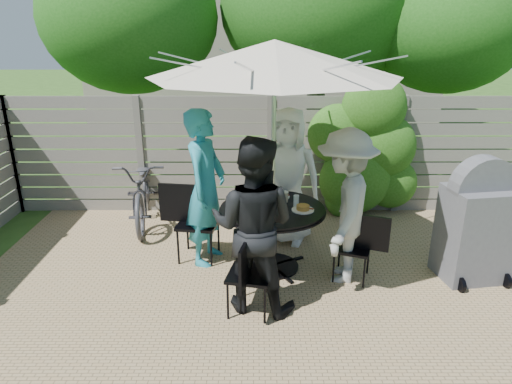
{
  "coord_description": "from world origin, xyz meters",
  "views": [
    {
      "loc": [
        -0.23,
        -3.83,
        2.78
      ],
      "look_at": [
        -0.22,
        1.33,
        0.93
      ],
      "focal_mm": 32.0,
      "sensor_mm": 36.0,
      "label": 1
    }
  ],
  "objects_px": {
    "chair_right": "(353,260)",
    "chair_front": "(250,290)",
    "person_back": "(287,177)",
    "chair_left": "(197,237)",
    "person_left": "(206,188)",
    "glass_back": "(269,194)",
    "person_front": "(253,226)",
    "patio_table": "(272,226)",
    "umbrella": "(274,59)",
    "glass_left": "(249,203)",
    "syrup_jug": "(269,199)",
    "plate_right": "(303,209)",
    "plate_back": "(279,195)",
    "coffee_cup": "(285,197)",
    "plate_front": "(265,217)",
    "bbq_grill": "(476,225)",
    "glass_right": "(296,201)",
    "bicycle": "(144,189)",
    "plate_left": "(243,203)",
    "person_right": "(345,207)",
    "chair_back": "(288,219)"
  },
  "relations": [
    {
      "from": "chair_left",
      "to": "glass_right",
      "type": "height_order",
      "value": "chair_left"
    },
    {
      "from": "glass_left",
      "to": "glass_right",
      "type": "relative_size",
      "value": 1.0
    },
    {
      "from": "patio_table",
      "to": "chair_right",
      "type": "bearing_deg",
      "value": -15.6
    },
    {
      "from": "chair_left",
      "to": "plate_right",
      "type": "height_order",
      "value": "chair_left"
    },
    {
      "from": "patio_table",
      "to": "glass_left",
      "type": "xyz_separation_m",
      "value": [
        -0.28,
        -0.03,
        0.31
      ]
    },
    {
      "from": "person_left",
      "to": "syrup_jug",
      "type": "xyz_separation_m",
      "value": [
        0.76,
        -0.16,
        -0.08
      ]
    },
    {
      "from": "person_right",
      "to": "bicycle",
      "type": "height_order",
      "value": "person_right"
    },
    {
      "from": "person_back",
      "to": "chair_left",
      "type": "bearing_deg",
      "value": -139.28
    },
    {
      "from": "chair_left",
      "to": "plate_right",
      "type": "distance_m",
      "value": 1.43
    },
    {
      "from": "chair_right",
      "to": "chair_front",
      "type": "bearing_deg",
      "value": 49.93
    },
    {
      "from": "chair_right",
      "to": "glass_back",
      "type": "bearing_deg",
      "value": -8.82
    },
    {
      "from": "plate_left",
      "to": "syrup_jug",
      "type": "xyz_separation_m",
      "value": [
        0.3,
        -0.03,
        0.06
      ]
    },
    {
      "from": "person_front",
      "to": "glass_left",
      "type": "bearing_deg",
      "value": -70.3
    },
    {
      "from": "glass_left",
      "to": "syrup_jug",
      "type": "xyz_separation_m",
      "value": [
        0.23,
        0.1,
        0.01
      ]
    },
    {
      "from": "plate_back",
      "to": "plate_right",
      "type": "xyz_separation_m",
      "value": [
        0.25,
        -0.44,
        0.0
      ]
    },
    {
      "from": "person_back",
      "to": "bbq_grill",
      "type": "xyz_separation_m",
      "value": [
        2.1,
        -1.01,
        -0.25
      ]
    },
    {
      "from": "chair_right",
      "to": "plate_left",
      "type": "height_order",
      "value": "plate_left"
    },
    {
      "from": "plate_front",
      "to": "bbq_grill",
      "type": "distance_m",
      "value": 2.42
    },
    {
      "from": "glass_left",
      "to": "bicycle",
      "type": "xyz_separation_m",
      "value": [
        -1.58,
        1.51,
        -0.36
      ]
    },
    {
      "from": "chair_right",
      "to": "plate_back",
      "type": "relative_size",
      "value": 3.19
    },
    {
      "from": "person_left",
      "to": "glass_back",
      "type": "distance_m",
      "value": 0.78
    },
    {
      "from": "glass_left",
      "to": "syrup_jug",
      "type": "height_order",
      "value": "syrup_jug"
    },
    {
      "from": "chair_back",
      "to": "person_back",
      "type": "bearing_deg",
      "value": 0.94
    },
    {
      "from": "person_right",
      "to": "syrup_jug",
      "type": "distance_m",
      "value": 0.89
    },
    {
      "from": "chair_back",
      "to": "chair_left",
      "type": "distance_m",
      "value": 1.37
    },
    {
      "from": "plate_right",
      "to": "bbq_grill",
      "type": "bearing_deg",
      "value": -3.33
    },
    {
      "from": "chair_left",
      "to": "plate_front",
      "type": "height_order",
      "value": "chair_left"
    },
    {
      "from": "patio_table",
      "to": "plate_right",
      "type": "bearing_deg",
      "value": -15.53
    },
    {
      "from": "plate_back",
      "to": "glass_left",
      "type": "xyz_separation_m",
      "value": [
        -0.37,
        -0.38,
        0.05
      ]
    },
    {
      "from": "syrup_jug",
      "to": "plate_back",
      "type": "bearing_deg",
      "value": 63.51
    },
    {
      "from": "patio_table",
      "to": "umbrella",
      "type": "bearing_deg",
      "value": 64.16
    },
    {
      "from": "chair_right",
      "to": "glass_back",
      "type": "relative_size",
      "value": 5.92
    },
    {
      "from": "person_right",
      "to": "person_left",
      "type": "bearing_deg",
      "value": -90.0
    },
    {
      "from": "plate_back",
      "to": "coffee_cup",
      "type": "distance_m",
      "value": 0.18
    },
    {
      "from": "plate_left",
      "to": "coffee_cup",
      "type": "distance_m",
      "value": 0.51
    },
    {
      "from": "patio_table",
      "to": "person_back",
      "type": "distance_m",
      "value": 0.9
    },
    {
      "from": "glass_right",
      "to": "glass_left",
      "type": "bearing_deg",
      "value": -173.53
    },
    {
      "from": "bbq_grill",
      "to": "patio_table",
      "type": "bearing_deg",
      "value": 165.89
    },
    {
      "from": "plate_front",
      "to": "coffee_cup",
      "type": "xyz_separation_m",
      "value": [
        0.25,
        0.53,
        0.04
      ]
    },
    {
      "from": "glass_back",
      "to": "plate_left",
      "type": "bearing_deg",
      "value": -150.03
    },
    {
      "from": "glass_back",
      "to": "glass_left",
      "type": "relative_size",
      "value": 1.0
    },
    {
      "from": "person_back",
      "to": "plate_right",
      "type": "xyz_separation_m",
      "value": [
        0.12,
        -0.9,
        -0.09
      ]
    },
    {
      "from": "coffee_cup",
      "to": "glass_left",
      "type": "bearing_deg",
      "value": -153.44
    },
    {
      "from": "chair_left",
      "to": "chair_front",
      "type": "distance_m",
      "value": 1.37
    },
    {
      "from": "person_right",
      "to": "chair_front",
      "type": "bearing_deg",
      "value": -40.66
    },
    {
      "from": "syrup_jug",
      "to": "coffee_cup",
      "type": "bearing_deg",
      "value": 31.2
    },
    {
      "from": "chair_front",
      "to": "person_front",
      "type": "distance_m",
      "value": 0.66
    },
    {
      "from": "plate_right",
      "to": "bicycle",
      "type": "bearing_deg",
      "value": 144.6
    },
    {
      "from": "person_right",
      "to": "bbq_grill",
      "type": "bearing_deg",
      "value": 105.96
    },
    {
      "from": "bicycle",
      "to": "plate_front",
      "type": "bearing_deg",
      "value": -53.83
    }
  ]
}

